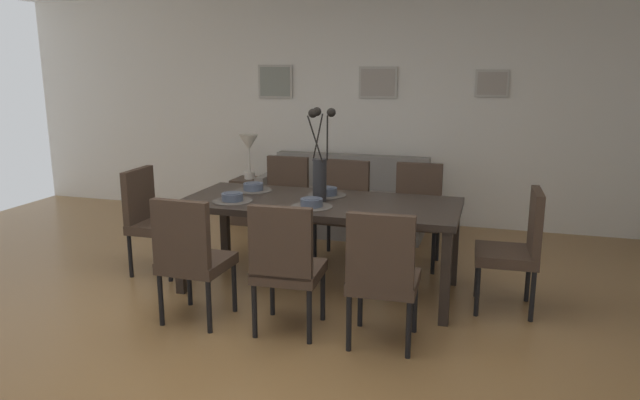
% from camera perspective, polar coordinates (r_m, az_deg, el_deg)
% --- Properties ---
extents(ground_plane, '(9.00, 9.00, 0.00)m').
position_cam_1_polar(ground_plane, '(4.14, -5.15, -12.79)').
color(ground_plane, olive).
extents(back_wall_panel, '(9.00, 0.10, 2.60)m').
position_cam_1_polar(back_wall_panel, '(6.86, 4.85, 8.81)').
color(back_wall_panel, silver).
rests_on(back_wall_panel, ground).
extents(dining_table, '(2.20, 0.94, 0.74)m').
position_cam_1_polar(dining_table, '(4.68, -0.04, -0.90)').
color(dining_table, black).
rests_on(dining_table, ground).
extents(dining_chair_near_left, '(0.45, 0.45, 0.92)m').
position_cam_1_polar(dining_chair_near_left, '(4.19, -12.47, -5.17)').
color(dining_chair_near_left, '#3D2D23').
rests_on(dining_chair_near_left, ground).
extents(dining_chair_near_right, '(0.45, 0.45, 0.92)m').
position_cam_1_polar(dining_chair_near_right, '(5.74, -3.52, 0.04)').
color(dining_chair_near_right, '#3D2D23').
rests_on(dining_chair_near_right, ground).
extents(dining_chair_far_left, '(0.46, 0.46, 0.92)m').
position_cam_1_polar(dining_chair_far_left, '(3.94, -3.34, -6.07)').
color(dining_chair_far_left, '#3D2D23').
rests_on(dining_chair_far_left, ground).
extents(dining_chair_far_right, '(0.47, 0.47, 0.92)m').
position_cam_1_polar(dining_chair_far_right, '(5.52, 2.32, -0.48)').
color(dining_chair_far_right, '#3D2D23').
rests_on(dining_chair_far_right, ground).
extents(dining_chair_mid_left, '(0.45, 0.45, 0.92)m').
position_cam_1_polar(dining_chair_mid_left, '(3.77, 6.09, -7.01)').
color(dining_chair_mid_left, '#3D2D23').
rests_on(dining_chair_mid_left, ground).
extents(dining_chair_mid_right, '(0.44, 0.44, 0.92)m').
position_cam_1_polar(dining_chair_mid_right, '(5.42, 9.39, -0.89)').
color(dining_chair_mid_right, '#3D2D23').
rests_on(dining_chair_mid_right, ground).
extents(dining_chair_head_west, '(0.45, 0.45, 0.92)m').
position_cam_1_polar(dining_chair_head_west, '(5.33, -16.09, -1.47)').
color(dining_chair_head_west, '#3D2D23').
rests_on(dining_chair_head_west, ground).
extents(dining_chair_head_east, '(0.46, 0.46, 0.92)m').
position_cam_1_polar(dining_chair_head_east, '(4.55, 18.67, -4.11)').
color(dining_chair_head_east, '#3D2D23').
rests_on(dining_chair_head_east, ground).
extents(centerpiece_vase, '(0.21, 0.23, 0.73)m').
position_cam_1_polar(centerpiece_vase, '(4.61, -0.03, 3.34)').
color(centerpiece_vase, '#232326').
rests_on(centerpiece_vase, dining_table).
extents(placemat_near_left, '(0.32, 0.32, 0.01)m').
position_cam_1_polar(placemat_near_left, '(4.70, -8.51, -0.09)').
color(placemat_near_left, '#4C4742').
rests_on(placemat_near_left, dining_table).
extents(bowl_near_left, '(0.17, 0.17, 0.07)m').
position_cam_1_polar(bowl_near_left, '(4.69, -8.53, 0.35)').
color(bowl_near_left, '#475166').
rests_on(bowl_near_left, dining_table).
extents(placemat_near_right, '(0.32, 0.32, 0.01)m').
position_cam_1_polar(placemat_near_right, '(5.08, -6.50, 0.94)').
color(placemat_near_right, '#4C4742').
rests_on(placemat_near_right, dining_table).
extents(bowl_near_right, '(0.17, 0.17, 0.07)m').
position_cam_1_polar(bowl_near_right, '(5.07, -6.51, 1.35)').
color(bowl_near_right, '#475166').
rests_on(bowl_near_right, dining_table).
extents(placemat_far_left, '(0.32, 0.32, 0.01)m').
position_cam_1_polar(placemat_far_left, '(4.47, -0.82, -0.64)').
color(placemat_far_left, '#4C4742').
rests_on(placemat_far_left, dining_table).
extents(bowl_far_left, '(0.17, 0.17, 0.07)m').
position_cam_1_polar(bowl_far_left, '(4.46, -0.82, -0.18)').
color(bowl_far_left, '#475166').
rests_on(bowl_far_left, dining_table).
extents(placemat_far_right, '(0.32, 0.32, 0.01)m').
position_cam_1_polar(placemat_far_right, '(4.86, 0.68, 0.48)').
color(placemat_far_right, '#4C4742').
rests_on(placemat_far_right, dining_table).
extents(bowl_far_right, '(0.17, 0.17, 0.07)m').
position_cam_1_polar(bowl_far_right, '(4.85, 0.68, 0.91)').
color(bowl_far_right, '#475166').
rests_on(bowl_far_right, dining_table).
extents(sofa, '(1.77, 0.84, 0.80)m').
position_cam_1_polar(sofa, '(6.52, 2.45, -0.47)').
color(sofa, gray).
rests_on(sofa, ground).
extents(side_table, '(0.36, 0.36, 0.52)m').
position_cam_1_polar(side_table, '(6.84, -6.80, -0.07)').
color(side_table, '#3D2D23').
rests_on(side_table, ground).
extents(table_lamp, '(0.22, 0.22, 0.51)m').
position_cam_1_polar(table_lamp, '(6.73, -6.94, 5.19)').
color(table_lamp, beige).
rests_on(table_lamp, side_table).
extents(framed_picture_left, '(0.43, 0.03, 0.39)m').
position_cam_1_polar(framed_picture_left, '(7.10, -4.38, 11.42)').
color(framed_picture_left, '#B2ADA3').
extents(framed_picture_center, '(0.44, 0.03, 0.35)m').
position_cam_1_polar(framed_picture_center, '(6.76, 5.66, 11.32)').
color(framed_picture_center, '#B2ADA3').
extents(framed_picture_right, '(0.35, 0.03, 0.29)m').
position_cam_1_polar(framed_picture_right, '(6.63, 16.40, 10.83)').
color(framed_picture_right, '#B2ADA3').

